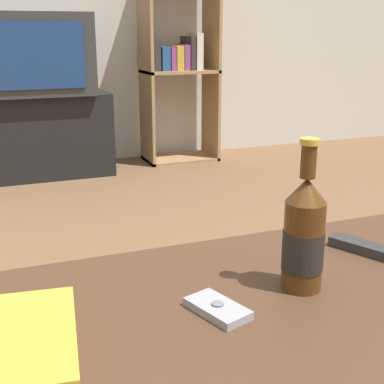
% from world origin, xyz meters
% --- Properties ---
extents(coffee_table, '(1.31, 0.73, 0.43)m').
position_xyz_m(coffee_table, '(0.00, 0.00, 0.38)').
color(coffee_table, '#422B1C').
rests_on(coffee_table, ground_plane).
extents(tv_stand, '(0.99, 0.41, 0.50)m').
position_xyz_m(tv_stand, '(-0.15, 2.74, 0.25)').
color(tv_stand, black).
rests_on(tv_stand, ground_plane).
extents(television, '(0.80, 0.52, 0.46)m').
position_xyz_m(television, '(-0.15, 2.74, 0.73)').
color(television, '#2D2D2D').
rests_on(television, tv_stand).
extents(bookshelf, '(0.48, 0.30, 1.21)m').
position_xyz_m(bookshelf, '(0.86, 2.81, 0.64)').
color(bookshelf, '#99754C').
rests_on(bookshelf, ground_plane).
extents(beer_bottle, '(0.07, 0.07, 0.27)m').
position_xyz_m(beer_bottle, '(0.10, 0.10, 0.53)').
color(beer_bottle, '#47280F').
rests_on(beer_bottle, coffee_table).
extents(cell_phone, '(0.09, 0.12, 0.02)m').
position_xyz_m(cell_phone, '(-0.07, 0.07, 0.44)').
color(cell_phone, gray).
rests_on(cell_phone, coffee_table).
extents(remote_control, '(0.10, 0.16, 0.02)m').
position_xyz_m(remote_control, '(0.31, 0.18, 0.44)').
color(remote_control, '#282828').
rests_on(remote_control, coffee_table).
extents(table_book, '(0.19, 0.27, 0.02)m').
position_xyz_m(table_book, '(-0.37, 0.09, 0.45)').
color(table_book, '#B7932D').
rests_on(table_book, coffee_table).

